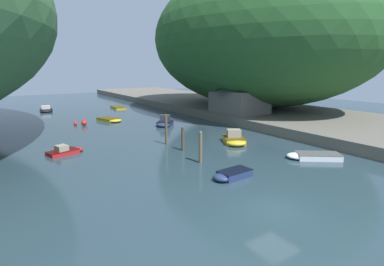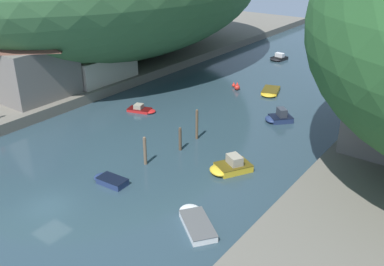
{
  "view_description": "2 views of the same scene",
  "coord_description": "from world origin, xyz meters",
  "views": [
    {
      "loc": [
        -13.39,
        -11.17,
        8.47
      ],
      "look_at": [
        2.22,
        12.46,
        2.26
      ],
      "focal_mm": 28.0,
      "sensor_mm": 36.0,
      "label": 1
    },
    {
      "loc": [
        26.76,
        -16.5,
        20.01
      ],
      "look_at": [
        2.87,
        15.93,
        1.51
      ],
      "focal_mm": 40.0,
      "sensor_mm": 36.0,
      "label": 2
    }
  ],
  "objects": [
    {
      "name": "boat_yellow_tender",
      "position": [
        1.3,
        5.57,
        0.29
      ],
      "size": [
        3.41,
        1.65,
        0.59
      ],
      "rotation": [
        0.0,
        0.0,
        1.63
      ],
      "color": "navy",
      "rests_on": "water_surface"
    },
    {
      "name": "boat_far_right_bank",
      "position": [
        8.31,
        50.82,
        0.2
      ],
      "size": [
        2.53,
        6.38,
        0.42
      ],
      "rotation": [
        0.0,
        0.0,
        6.21
      ],
      "color": "gold",
      "rests_on": "water_surface"
    },
    {
      "name": "channel_buoy_far",
      "position": [
        -2.64,
        34.34,
        0.46
      ],
      "size": [
        0.79,
        0.79,
        1.19
      ],
      "color": "red",
      "rests_on": "water_surface"
    },
    {
      "name": "boat_moored_right",
      "position": [
        7.21,
        27.39,
        0.48
      ],
      "size": [
        3.59,
        3.66,
        1.61
      ],
      "rotation": [
        0.0,
        0.0,
        2.4
      ],
      "color": "navy",
      "rests_on": "water_surface"
    },
    {
      "name": "channel_buoy_near",
      "position": [
        -3.71,
        35.18,
        0.31
      ],
      "size": [
        0.53,
        0.53,
        0.8
      ],
      "color": "red",
      "rests_on": "water_surface"
    },
    {
      "name": "mooring_post_middle",
      "position": [
        2.43,
        14.49,
        1.29
      ],
      "size": [
        0.32,
        0.32,
        2.56
      ],
      "color": "#4C3D2D",
      "rests_on": "water_surface"
    },
    {
      "name": "boathouse_shed",
      "position": [
        -18.79,
        23.41,
        3.89
      ],
      "size": [
        5.56,
        10.61,
        4.98
      ],
      "color": "#B2A899",
      "rests_on": "left_bank"
    },
    {
      "name": "water_surface",
      "position": [
        0.0,
        30.0,
        0.0
      ],
      "size": [
        130.0,
        130.0,
        0.0
      ],
      "primitive_type": "plane",
      "color": "#283D47",
      "rests_on": "ground"
    },
    {
      "name": "person_on_quay",
      "position": [
        -16.89,
        14.0,
        2.29
      ],
      "size": [
        0.33,
        0.43,
        1.69
      ],
      "rotation": [
        0.0,
        0.0,
        1.26
      ],
      "color": "#282D3D",
      "rests_on": "left_bank"
    },
    {
      "name": "mooring_post_fourth",
      "position": [
        2.22,
        17.7,
        1.72
      ],
      "size": [
        0.3,
        0.3,
        3.43
      ],
      "color": "brown",
      "rests_on": "water_surface"
    },
    {
      "name": "waterfront_building",
      "position": [
        -21.43,
        13.71,
        6.15
      ],
      "size": [
        10.22,
        9.97,
        9.35
      ],
      "color": "slate",
      "rests_on": "left_bank"
    },
    {
      "name": "boat_navy_launch",
      "position": [
        1.87,
        35.8,
        0.24
      ],
      "size": [
        3.39,
        4.97,
        0.48
      ],
      "rotation": [
        0.0,
        0.0,
        3.45
      ],
      "color": "gold",
      "rests_on": "water_surface"
    },
    {
      "name": "boat_near_quay",
      "position": [
        -8.01,
        20.06,
        0.28
      ],
      "size": [
        3.87,
        2.5,
        0.93
      ],
      "rotation": [
        0.0,
        0.0,
        5.01
      ],
      "color": "red",
      "rests_on": "water_surface"
    },
    {
      "name": "boat_red_skiff",
      "position": [
        8.87,
        13.75,
        0.47
      ],
      "size": [
        3.81,
        4.47,
        1.54
      ],
      "rotation": [
        0.0,
        0.0,
        2.62
      ],
      "color": "gold",
      "rests_on": "water_surface"
    },
    {
      "name": "mooring_post_second",
      "position": [
        1.58,
        10.11,
        1.47
      ],
      "size": [
        0.32,
        0.32,
        2.93
      ],
      "color": "brown",
      "rests_on": "water_surface"
    },
    {
      "name": "boat_mid_channel",
      "position": [
        -5.22,
        52.97,
        0.36
      ],
      "size": [
        2.49,
        3.42,
        1.19
      ],
      "rotation": [
        0.0,
        0.0,
        3.03
      ],
      "color": "black",
      "rests_on": "water_surface"
    },
    {
      "name": "left_bank",
      "position": [
        -26.47,
        30.0,
        0.66
      ],
      "size": [
        22.0,
        120.0,
        1.31
      ],
      "color": "#666056",
      "rests_on": "ground"
    },
    {
      "name": "boat_open_rowboat",
      "position": [
        11.06,
        5.26,
        0.27
      ],
      "size": [
        5.04,
        4.43,
        0.55
      ],
      "rotation": [
        0.0,
        0.0,
        0.92
      ],
      "color": "white",
      "rests_on": "water_surface"
    }
  ]
}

